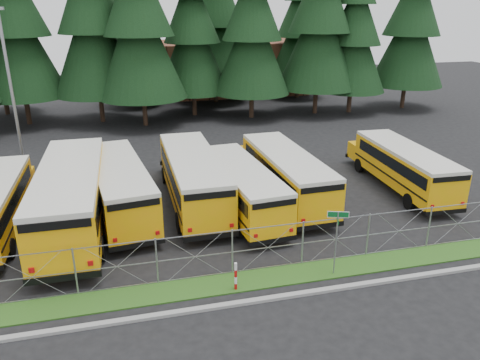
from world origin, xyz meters
The scene contains 25 objects.
ground centered at (0.00, 0.00, 0.00)m, with size 120.00×120.00×0.00m, color black.
curb centered at (0.00, -3.10, 0.06)m, with size 50.00×0.25×0.12m, color gray.
grass_verge centered at (0.00, -1.70, 0.03)m, with size 50.00×1.40×0.06m, color #264C15.
chainlink_fence centered at (0.00, -1.00, 1.00)m, with size 44.00×0.10×2.00m, color gray, non-canonical shape.
brick_building centered at (6.00, 40.00, 3.00)m, with size 22.00×10.00×6.00m, color brown.
bus_2 centered at (-7.47, 4.97, 1.60)m, with size 2.89×12.22×3.20m, color #F1AE07, non-canonical shape.
bus_3 centered at (-5.31, 6.25, 1.39)m, with size 2.51×10.61×2.78m, color #F1AE07, non-canonical shape.
bus_4 centered at (-1.45, 6.45, 1.45)m, with size 2.61×11.05×2.90m, color #F1AE07, non-canonical shape.
bus_5 centered at (0.83, 4.91, 1.29)m, with size 2.33×9.85×2.58m, color #F1AE07, non-canonical shape.
bus_6 centered at (3.62, 6.00, 1.37)m, with size 2.47×10.48×2.75m, color #F1AE07, non-canonical shape.
bus_east centered at (10.77, 5.70, 1.30)m, with size 2.34×9.90×2.59m, color #F1AE07, non-canonical shape.
street_sign centered at (2.98, -2.05, 2.03)m, with size 0.80×0.53×2.81m.
striped_bollard centered at (-1.15, -2.18, 0.60)m, with size 0.11×0.11×1.20m, color #B20C0C.
light_standard centered at (-11.39, 14.73, 5.50)m, with size 0.70×0.35×10.14m.
conifer_2 centered at (-13.14, 28.08, 8.49)m, with size 7.67×7.67×16.97m, color black, non-canonical shape.
conifer_3 centered at (-6.66, 27.45, 8.69)m, with size 7.86×7.86×17.38m, color black, non-canonical shape.
conifer_4 centered at (-2.88, 25.03, 8.54)m, with size 7.73×7.73×17.09m, color black, non-canonical shape.
conifer_5 centered at (2.06, 28.10, 7.60)m, with size 6.87×6.87×15.19m, color black, non-canonical shape.
conifer_6 centered at (7.21, 25.72, 7.91)m, with size 7.16×7.16×15.83m, color black, non-canonical shape.
conifer_7 centered at (13.85, 25.91, 8.55)m, with size 7.73×7.73×17.10m, color black, non-canonical shape.
conifer_8 centered at (17.39, 25.55, 7.26)m, with size 6.57×6.57×14.52m, color black, non-canonical shape.
conifer_9 centered at (23.78, 26.05, 8.07)m, with size 7.30×7.30×16.14m, color black, non-canonical shape.
conifer_11 centered at (-3.44, 33.99, 7.05)m, with size 6.37×6.37×14.09m, color black, non-canonical shape.
conifer_12 centered at (5.42, 34.00, 8.85)m, with size 8.00×8.00×17.69m, color black, non-canonical shape.
conifer_13 centered at (15.12, 34.27, 7.50)m, with size 6.78×6.78×14.99m, color black, non-canonical shape.
Camera 1 is at (-4.75, -17.06, 10.36)m, focal length 35.00 mm.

